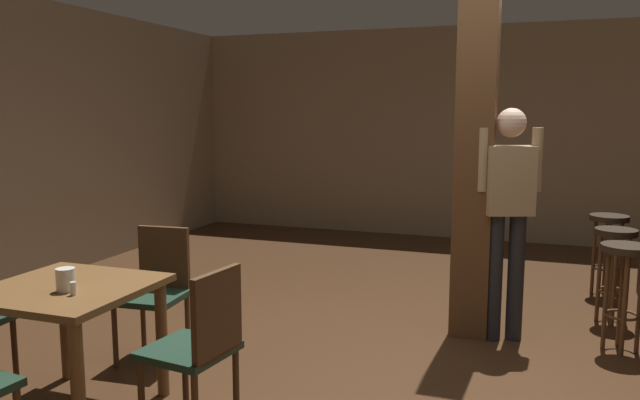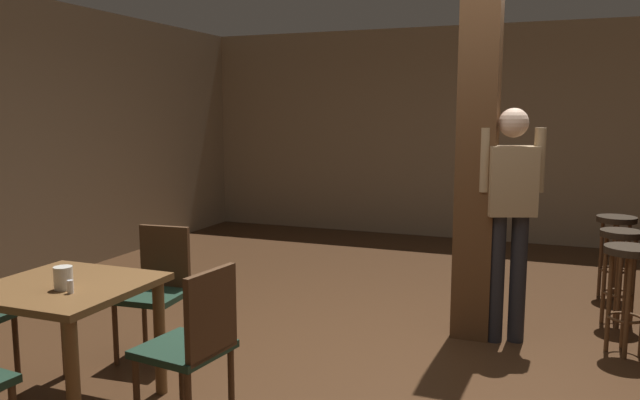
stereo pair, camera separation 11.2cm
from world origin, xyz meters
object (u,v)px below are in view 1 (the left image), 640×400
object	(u,v)px
napkin_cup	(66,280)
bar_stool_far	(608,235)
bar_stool_near	(625,272)
bar_stool_mid	(615,254)
chair_north	(157,286)
standing_person	(508,207)
salt_shaker	(73,289)
dining_table	(68,310)
chair_east	(200,342)

from	to	relation	value
napkin_cup	bar_stool_far	xyz separation A→B (m)	(2.98, 3.62, -0.24)
bar_stool_near	bar_stool_mid	bearing A→B (deg)	90.04
chair_north	bar_stool_mid	bearing A→B (deg)	31.41
standing_person	bar_stool_near	xyz separation A→B (m)	(0.80, 0.05, -0.43)
chair_north	bar_stool_mid	world-z (taller)	chair_north
salt_shaker	standing_person	bearing A→B (deg)	46.13
chair_north	bar_stool_far	world-z (taller)	chair_north
salt_shaker	bar_stool_near	size ratio (longest dim) A/B	0.09
napkin_cup	bar_stool_near	world-z (taller)	napkin_cup
dining_table	salt_shaker	size ratio (longest dim) A/B	12.03
napkin_cup	bar_stool_far	size ratio (longest dim) A/B	0.17
dining_table	bar_stool_near	xyz separation A→B (m)	(3.03, 2.06, -0.03)
dining_table	bar_stool_mid	distance (m)	4.07
dining_table	salt_shaker	world-z (taller)	salt_shaker
napkin_cup	bar_stool_mid	size ratio (longest dim) A/B	0.16
salt_shaker	bar_stool_mid	world-z (taller)	salt_shaker
bar_stool_mid	salt_shaker	bearing A→B (deg)	-135.19
napkin_cup	chair_north	bearing A→B (deg)	95.09
salt_shaker	bar_stool_near	xyz separation A→B (m)	(2.87, 2.20, -0.20)
chair_east	bar_stool_near	xyz separation A→B (m)	(2.22, 2.03, 0.06)
standing_person	bar_stool_mid	size ratio (longest dim) A/B	2.24
bar_stool_near	chair_east	bearing A→B (deg)	-137.44
chair_east	bar_stool_far	distance (m)	4.16
chair_north	bar_stool_near	xyz separation A→B (m)	(3.04, 1.21, 0.06)
dining_table	bar_stool_far	distance (m)	4.67
chair_east	chair_north	bearing A→B (deg)	134.99
chair_north	salt_shaker	distance (m)	1.04
chair_east	chair_north	xyz separation A→B (m)	(-0.83, 0.83, 0.00)
salt_shaker	chair_east	bearing A→B (deg)	14.21
napkin_cup	salt_shaker	world-z (taller)	napkin_cup
chair_east	napkin_cup	bearing A→B (deg)	-171.13
chair_east	bar_stool_near	world-z (taller)	chair_east
standing_person	bar_stool_near	bearing A→B (deg)	3.80
dining_table	chair_east	size ratio (longest dim) A/B	0.96
chair_east	napkin_cup	world-z (taller)	chair_east
chair_east	chair_north	size ratio (longest dim) A/B	1.00
chair_east	napkin_cup	xyz separation A→B (m)	(-0.74, -0.12, 0.30)
chair_east	napkin_cup	size ratio (longest dim) A/B	7.13
napkin_cup	bar_stool_mid	bearing A→B (deg)	43.42
chair_north	salt_shaker	bearing A→B (deg)	-79.99
bar_stool_near	bar_stool_mid	size ratio (longest dim) A/B	1.00
dining_table	bar_stool_far	bearing A→B (deg)	49.14
bar_stool_near	bar_stool_far	bearing A→B (deg)	89.10
dining_table	standing_person	xyz separation A→B (m)	(2.23, 2.01, 0.40)
napkin_cup	salt_shaker	distance (m)	0.11
napkin_cup	bar_stool_far	distance (m)	4.69
dining_table	chair_east	bearing A→B (deg)	2.07
chair_east	standing_person	xyz separation A→B (m)	(1.41, 1.98, 0.50)
bar_stool_mid	bar_stool_far	bearing A→B (deg)	88.35
salt_shaker	chair_north	bearing A→B (deg)	100.01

